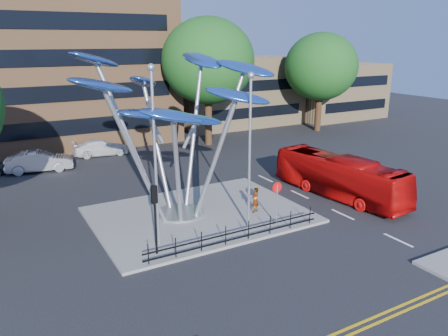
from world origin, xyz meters
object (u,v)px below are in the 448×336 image
red_bus (339,177)px  parked_car_right (101,148)px  parked_car_mid (39,161)px  traffic_light_island (155,205)px  street_lamp_left (154,142)px  pedestrian (255,200)px  tree_far (321,67)px  street_lamp_right (250,138)px  no_entry_sign_island (277,196)px  leaf_sculpture (174,99)px  tree_right (208,61)px

red_bus → parked_car_right: (-10.87, 18.44, -0.67)m
parked_car_right → parked_car_mid: bearing=120.6°
traffic_light_island → red_bus: (13.50, 2.00, -1.25)m
street_lamp_left → pedestrian: size_ratio=5.77×
tree_far → street_lamp_right: (-21.50, -19.00, -2.01)m
street_lamp_right → no_entry_sign_island: (1.50, -0.48, -3.28)m
street_lamp_left → no_entry_sign_island: size_ratio=3.59×
pedestrian → leaf_sculpture: bearing=-48.5°
traffic_light_island → tree_right: bearing=56.3°
street_lamp_left → no_entry_sign_island: bearing=-8.6°
red_bus → no_entry_sign_island: bearing=-169.0°
tree_right → no_entry_sign_island: (-6.00, -19.48, -6.22)m
leaf_sculpture → street_lamp_right: bearing=-55.1°
tree_right → tree_far: size_ratio=1.12×
tree_right → pedestrian: bearing=-109.1°
tree_far → traffic_light_island: bearing=-144.2°
tree_far → street_lamp_right: size_ratio=1.30×
tree_right → street_lamp_left: (-12.50, -18.50, -2.68)m
street_lamp_left → parked_car_right: size_ratio=1.84×
tree_right → leaf_sculpture: (-10.07, -15.32, -1.16)m
tree_right → tree_far: bearing=0.0°
tree_right → no_entry_sign_island: size_ratio=4.94×
leaf_sculpture → tree_far: bearing=32.5°
red_bus → parked_car_mid: 22.76m
tree_far → parked_car_right: bearing=177.8°
no_entry_sign_island → parked_car_mid: size_ratio=0.49×
pedestrian → street_lamp_right: bearing=25.9°
tree_right → red_bus: 18.74m
street_lamp_left → street_lamp_right: 5.03m
no_entry_sign_island → parked_car_right: size_ratio=0.51×
leaf_sculpture → pedestrian: size_ratio=8.34×
no_entry_sign_island → red_bus: (6.50, 1.98, -0.46)m
red_bus → parked_car_right: bearing=114.5°
traffic_light_island → red_bus: 13.70m
tree_right → parked_car_mid: tree_right is taller
traffic_light_island → parked_car_right: 20.70m
leaf_sculpture → no_entry_sign_island: size_ratio=5.19×
tree_far → traffic_light_island: 33.61m
no_entry_sign_island → parked_car_right: no_entry_sign_island is taller
tree_right → parked_car_right: (-10.37, 0.94, -7.34)m
tree_right → pedestrian: (-6.03, -17.43, -7.12)m
tree_far → parked_car_right: 25.22m
red_bus → parked_car_mid: bearing=130.0°
leaf_sculpture → traffic_light_island: bearing=-125.0°
tree_right → leaf_sculpture: size_ratio=0.95×
street_lamp_left → street_lamp_right: street_lamp_left is taller
leaf_sculpture → pedestrian: leaf_sculpture is taller
street_lamp_left → pedestrian: 7.93m
tree_far → red_bus: tree_far is taller
no_entry_sign_island → parked_car_mid: no_entry_sign_island is taller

